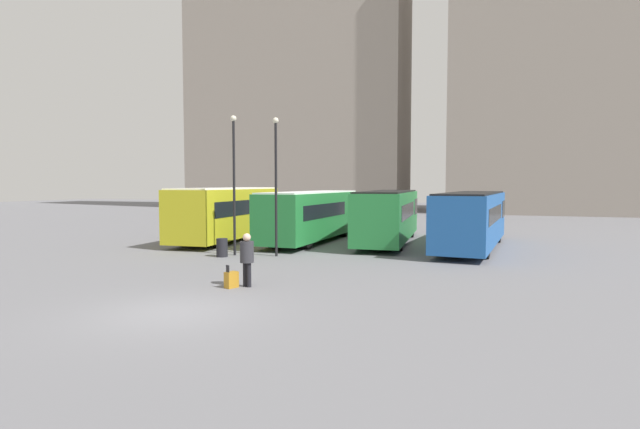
% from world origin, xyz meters
% --- Properties ---
extents(ground_plane, '(160.00, 160.00, 0.00)m').
position_xyz_m(ground_plane, '(0.00, 0.00, 0.00)').
color(ground_plane, slate).
extents(building_block_left, '(29.93, 10.64, 44.06)m').
position_xyz_m(building_block_left, '(-17.95, 54.45, 22.03)').
color(building_block_left, gray).
rests_on(building_block_left, ground_plane).
extents(building_block_right, '(26.38, 15.76, 37.26)m').
position_xyz_m(building_block_right, '(16.17, 54.45, 18.63)').
color(building_block_right, gray).
rests_on(building_block_right, ground_plane).
extents(bus_0, '(3.23, 10.31, 3.14)m').
position_xyz_m(bus_0, '(-6.95, 15.28, 1.71)').
color(bus_0, gold).
rests_on(bus_0, ground_plane).
extents(bus_1, '(2.67, 10.81, 2.93)m').
position_xyz_m(bus_1, '(-2.04, 16.48, 1.60)').
color(bus_1, '#237A38').
rests_on(bus_1, ground_plane).
extents(bus_2, '(3.15, 11.01, 2.98)m').
position_xyz_m(bus_2, '(2.30, 17.29, 1.62)').
color(bus_2, '#237A38').
rests_on(bus_2, ground_plane).
extents(bus_3, '(3.42, 11.29, 2.93)m').
position_xyz_m(bus_3, '(6.95, 16.17, 1.60)').
color(bus_3, '#1E56A3').
rests_on(bus_3, ground_plane).
extents(traveler, '(0.59, 0.59, 1.75)m').
position_xyz_m(traveler, '(0.35, 3.55, 1.04)').
color(traveler, black).
rests_on(traveler, ground_plane).
extents(suitcase, '(0.40, 0.48, 0.76)m').
position_xyz_m(suitcase, '(-0.05, 3.23, 0.27)').
color(suitcase, '#B27A1E').
rests_on(suitcase, ground_plane).
extents(lamp_post_0, '(0.28, 0.28, 6.55)m').
position_xyz_m(lamp_post_0, '(-3.57, 9.88, 3.79)').
color(lamp_post_0, black).
rests_on(lamp_post_0, ground_plane).
extents(lamp_post_1, '(0.28, 0.28, 6.41)m').
position_xyz_m(lamp_post_1, '(-1.58, 10.22, 3.72)').
color(lamp_post_1, black).
rests_on(lamp_post_1, ground_plane).
extents(trash_bin, '(0.52, 0.52, 0.85)m').
position_xyz_m(trash_bin, '(-3.88, 9.24, 0.42)').
color(trash_bin, black).
rests_on(trash_bin, ground_plane).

